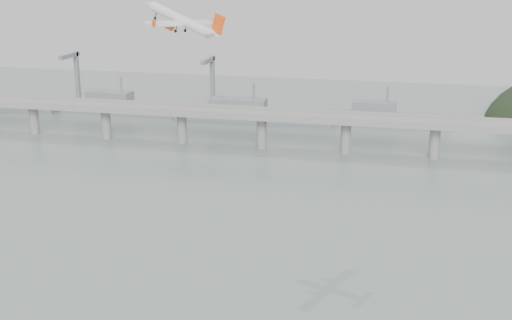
# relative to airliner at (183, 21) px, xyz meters

# --- Properties ---
(ground) EXTENTS (900.00, 900.00, 0.00)m
(ground) POSITION_rel_airliner_xyz_m (30.12, -62.70, -86.36)
(ground) COLOR slate
(ground) RESTS_ON ground
(bridge) EXTENTS (800.00, 22.00, 23.90)m
(bridge) POSITION_rel_airliner_xyz_m (28.97, 137.30, -68.71)
(bridge) COLOR gray
(bridge) RESTS_ON ground
(distant_fleet) EXTENTS (453.00, 60.90, 40.00)m
(distant_fleet) POSITION_rel_airliner_xyz_m (-125.23, 202.38, -80.14)
(distant_fleet) COLOR slate
(distant_fleet) RESTS_ON ground
(airliner) EXTENTS (37.54, 35.30, 14.81)m
(airliner) POSITION_rel_airliner_xyz_m (0.00, 0.00, 0.00)
(airliner) COLOR silver
(airliner) RESTS_ON ground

